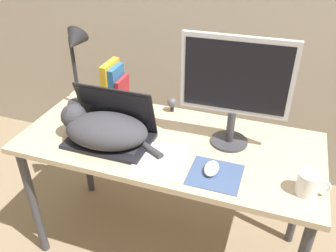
% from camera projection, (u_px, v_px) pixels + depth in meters
% --- Properties ---
extents(desk, '(1.39, 0.62, 0.72)m').
position_uv_depth(desk, '(169.00, 154.00, 1.69)').
color(desk, tan).
rests_on(desk, ground_plane).
extents(laptop, '(0.38, 0.25, 0.25)m').
position_uv_depth(laptop, '(111.00, 131.00, 1.63)').
color(laptop, black).
rests_on(laptop, desk).
extents(cat, '(0.51, 0.28, 0.16)m').
position_uv_depth(cat, '(103.00, 129.00, 1.60)').
color(cat, '#333338').
rests_on(cat, desk).
extents(external_monitor, '(0.47, 0.17, 0.50)m').
position_uv_depth(external_monitor, '(235.00, 84.00, 1.48)').
color(external_monitor, '#333338').
rests_on(external_monitor, desk).
extents(mousepad, '(0.21, 0.20, 0.00)m').
position_uv_depth(mousepad, '(215.00, 175.00, 1.44)').
color(mousepad, '#384C75').
rests_on(mousepad, desk).
extents(computer_mouse, '(0.06, 0.10, 0.03)m').
position_uv_depth(computer_mouse, '(212.00, 168.00, 1.45)').
color(computer_mouse, silver).
rests_on(computer_mouse, mousepad).
extents(book_row, '(0.10, 0.16, 0.26)m').
position_uv_depth(book_row, '(115.00, 88.00, 1.85)').
color(book_row, gold).
rests_on(book_row, desk).
extents(desk_lamp, '(0.17, 0.17, 0.45)m').
position_uv_depth(desk_lamp, '(75.00, 55.00, 1.75)').
color(desk_lamp, '#28282D').
rests_on(desk_lamp, desk).
extents(notepad, '(0.26, 0.29, 0.01)m').
position_uv_depth(notepad, '(159.00, 161.00, 1.52)').
color(notepad, silver).
rests_on(notepad, desk).
extents(webcam, '(0.05, 0.05, 0.08)m').
position_uv_depth(webcam, '(172.00, 103.00, 1.86)').
color(webcam, '#232328').
rests_on(webcam, desk).
extents(mug, '(0.12, 0.08, 0.09)m').
position_uv_depth(mug, '(309.00, 184.00, 1.33)').
color(mug, white).
rests_on(mug, desk).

